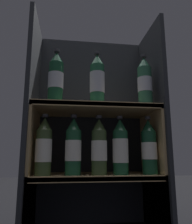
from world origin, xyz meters
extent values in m
cube|color=#23262B|center=(0.00, 0.31, 0.52)|extent=(0.64, 0.02, 1.04)
cube|color=#23262B|center=(-0.31, 0.15, 0.52)|extent=(0.02, 0.34, 1.04)
cube|color=#23262B|center=(0.31, 0.15, 0.52)|extent=(0.02, 0.34, 1.04)
cube|color=tan|center=(0.00, 0.15, 0.25)|extent=(0.60, 0.30, 0.02)
cube|color=tan|center=(0.00, 0.01, 0.25)|extent=(0.60, 0.02, 0.03)
cube|color=tan|center=(-0.29, 0.15, 0.12)|extent=(0.01, 0.30, 0.24)
cube|color=tan|center=(0.29, 0.15, 0.12)|extent=(0.01, 0.30, 0.24)
cube|color=tan|center=(0.00, 0.15, 0.57)|extent=(0.60, 0.30, 0.02)
cube|color=tan|center=(0.00, 0.01, 0.57)|extent=(0.60, 0.02, 0.03)
cube|color=tan|center=(-0.29, 0.15, 0.28)|extent=(0.01, 0.30, 0.56)
cube|color=tan|center=(0.29, 0.15, 0.28)|extent=(0.01, 0.30, 0.56)
cylinder|color=#144228|center=(-0.20, 0.06, 0.68)|extent=(0.07, 0.07, 0.20)
cylinder|color=#ADB2C1|center=(-0.20, 0.06, 0.69)|extent=(0.07, 0.07, 0.08)
cone|color=#144228|center=(-0.20, 0.06, 0.81)|extent=(0.07, 0.07, 0.06)
cylinder|color=#333338|center=(-0.20, 0.06, 0.84)|extent=(0.03, 0.03, 0.01)
cylinder|color=#1E5638|center=(0.00, 0.06, 0.68)|extent=(0.07, 0.07, 0.20)
cylinder|color=#ADB2C1|center=(0.00, 0.06, 0.69)|extent=(0.07, 0.07, 0.10)
cone|color=#1E5638|center=(0.00, 0.06, 0.81)|extent=(0.07, 0.07, 0.06)
cylinder|color=#333338|center=(0.00, 0.06, 0.84)|extent=(0.03, 0.03, 0.01)
cylinder|color=#285B42|center=(0.24, 0.06, 0.68)|extent=(0.07, 0.07, 0.20)
cylinder|color=#ADB2C1|center=(0.24, 0.06, 0.69)|extent=(0.07, 0.07, 0.07)
cone|color=#285B42|center=(0.24, 0.06, 0.81)|extent=(0.07, 0.07, 0.06)
cylinder|color=#333338|center=(0.24, 0.06, 0.84)|extent=(0.03, 0.03, 0.01)
cylinder|color=#384C28|center=(-0.24, 0.06, 0.36)|extent=(0.07, 0.07, 0.20)
cylinder|color=silver|center=(-0.24, 0.06, 0.37)|extent=(0.07, 0.07, 0.10)
cone|color=#384C28|center=(-0.24, 0.06, 0.49)|extent=(0.07, 0.07, 0.06)
cylinder|color=#333338|center=(-0.24, 0.06, 0.52)|extent=(0.03, 0.03, 0.01)
cylinder|color=#194C2D|center=(-0.11, 0.06, 0.36)|extent=(0.07, 0.07, 0.20)
cylinder|color=silver|center=(-0.11, 0.06, 0.37)|extent=(0.07, 0.07, 0.09)
cone|color=#194C2D|center=(-0.11, 0.06, 0.49)|extent=(0.07, 0.07, 0.06)
cylinder|color=#333338|center=(-0.11, 0.06, 0.52)|extent=(0.03, 0.03, 0.01)
cylinder|color=#384C28|center=(0.01, 0.06, 0.36)|extent=(0.07, 0.07, 0.20)
cylinder|color=silver|center=(0.01, 0.06, 0.37)|extent=(0.07, 0.07, 0.09)
cone|color=#384C28|center=(0.01, 0.06, 0.49)|extent=(0.07, 0.07, 0.06)
cylinder|color=#333338|center=(0.01, 0.06, 0.52)|extent=(0.03, 0.03, 0.01)
cylinder|color=#194C2D|center=(0.11, 0.06, 0.36)|extent=(0.07, 0.07, 0.20)
cylinder|color=silver|center=(0.11, 0.06, 0.37)|extent=(0.07, 0.07, 0.11)
cone|color=#194C2D|center=(0.11, 0.06, 0.49)|extent=(0.07, 0.07, 0.06)
cylinder|color=#333338|center=(0.11, 0.06, 0.52)|extent=(0.03, 0.03, 0.01)
cylinder|color=#144228|center=(0.24, 0.06, 0.36)|extent=(0.07, 0.07, 0.20)
cylinder|color=silver|center=(0.24, 0.06, 0.37)|extent=(0.07, 0.07, 0.08)
cone|color=#144228|center=(0.24, 0.06, 0.49)|extent=(0.07, 0.07, 0.06)
cylinder|color=#333338|center=(0.24, 0.06, 0.52)|extent=(0.03, 0.03, 0.01)
camera|label=1|loc=(-0.14, -0.92, 0.35)|focal=35.00mm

